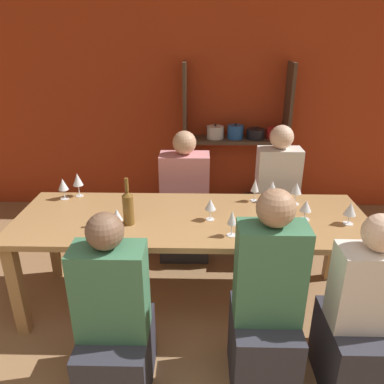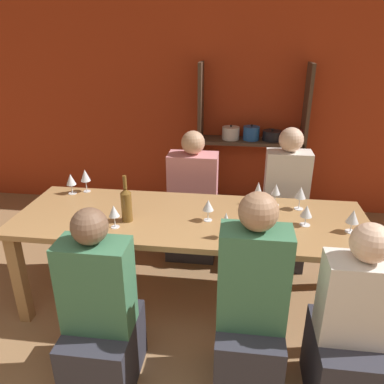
{
  "view_description": "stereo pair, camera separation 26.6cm",
  "coord_description": "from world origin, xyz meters",
  "views": [
    {
      "loc": [
        0.07,
        -0.44,
        1.95
      ],
      "look_at": [
        0.01,
        2.04,
        0.9
      ],
      "focal_mm": 35.0,
      "sensor_mm": 36.0,
      "label": 1
    },
    {
      "loc": [
        0.33,
        -0.42,
        1.95
      ],
      "look_at": [
        0.01,
        2.04,
        0.9
      ],
      "focal_mm": 35.0,
      "sensor_mm": 36.0,
      "label": 2
    }
  ],
  "objects": [
    {
      "name": "wall_back_red",
      "position": [
        0.0,
        3.83,
        1.35
      ],
      "size": [
        8.8,
        0.06,
        2.7
      ],
      "color": "#B23819",
      "rests_on": "ground_plane"
    },
    {
      "name": "shelf_unit",
      "position": [
        0.5,
        3.63,
        0.64
      ],
      "size": [
        1.15,
        0.3,
        1.69
      ],
      "color": "#4C3828",
      "rests_on": "ground_plane"
    },
    {
      "name": "dining_table",
      "position": [
        0.01,
        1.94,
        0.66
      ],
      "size": [
        2.5,
        0.85,
        0.75
      ],
      "color": "#AD7F4C",
      "rests_on": "ground_plane"
    },
    {
      "name": "wine_bottle_green",
      "position": [
        -0.41,
        1.83,
        0.88
      ],
      "size": [
        0.07,
        0.07,
        0.33
      ],
      "color": "brown",
      "rests_on": "dining_table"
    },
    {
      "name": "wine_glass_white_a",
      "position": [
        0.8,
        2.18,
        0.87
      ],
      "size": [
        0.08,
        0.08,
        0.18
      ],
      "color": "white",
      "rests_on": "dining_table"
    },
    {
      "name": "wine_glass_empty_a",
      "position": [
        1.09,
        1.86,
        0.86
      ],
      "size": [
        0.08,
        0.08,
        0.16
      ],
      "color": "white",
      "rests_on": "dining_table"
    },
    {
      "name": "wine_glass_red_a",
      "position": [
        0.5,
        2.23,
        0.87
      ],
      "size": [
        0.06,
        0.06,
        0.18
      ],
      "color": "white",
      "rests_on": "dining_table"
    },
    {
      "name": "wine_glass_red_b",
      "position": [
        -0.89,
        2.3,
        0.88
      ],
      "size": [
        0.08,
        0.08,
        0.19
      ],
      "color": "white",
      "rests_on": "dining_table"
    },
    {
      "name": "wine_glass_red_c",
      "position": [
        0.14,
        1.91,
        0.86
      ],
      "size": [
        0.08,
        0.08,
        0.16
      ],
      "color": "white",
      "rests_on": "dining_table"
    },
    {
      "name": "wine_glass_red_d",
      "position": [
        0.81,
        1.92,
        0.85
      ],
      "size": [
        0.08,
        0.08,
        0.15
      ],
      "color": "white",
      "rests_on": "dining_table"
    },
    {
      "name": "wine_glass_red_e",
      "position": [
        -1.0,
        2.24,
        0.86
      ],
      "size": [
        0.08,
        0.08,
        0.17
      ],
      "color": "white",
      "rests_on": "dining_table"
    },
    {
      "name": "wine_glass_red_f",
      "position": [
        -0.47,
        1.72,
        0.86
      ],
      "size": [
        0.07,
        0.07,
        0.16
      ],
      "color": "white",
      "rests_on": "dining_table"
    },
    {
      "name": "wine_glass_empty_b",
      "position": [
        0.28,
        1.68,
        0.87
      ],
      "size": [
        0.06,
        0.06,
        0.18
      ],
      "color": "white",
      "rests_on": "dining_table"
    },
    {
      "name": "wine_glass_red_g",
      "position": [
        0.63,
        2.22,
        0.87
      ],
      "size": [
        0.07,
        0.07,
        0.17
      ],
      "color": "white",
      "rests_on": "dining_table"
    },
    {
      "name": "person_near_a",
      "position": [
        0.44,
        1.22,
        0.47
      ],
      "size": [
        0.36,
        0.45,
        1.26
      ],
      "color": "#2D2D38",
      "rests_on": "ground_plane"
    },
    {
      "name": "person_far_a",
      "position": [
        0.76,
        2.66,
        0.46
      ],
      "size": [
        0.37,
        0.46,
        1.25
      ],
      "rotation": [
        0.0,
        0.0,
        3.14
      ],
      "color": "#2D2D38",
      "rests_on": "ground_plane"
    },
    {
      "name": "person_near_b",
      "position": [
        -0.4,
        1.18,
        0.42
      ],
      "size": [
        0.39,
        0.48,
        1.14
      ],
      "color": "#2D2D38",
      "rests_on": "ground_plane"
    },
    {
      "name": "person_far_b",
      "position": [
        -0.07,
        2.74,
        0.42
      ],
      "size": [
        0.44,
        0.56,
        1.17
      ],
      "rotation": [
        0.0,
        0.0,
        3.14
      ],
      "color": "#2D2D38",
      "rests_on": "ground_plane"
    },
    {
      "name": "person_near_c",
      "position": [
        0.98,
        1.22,
        0.42
      ],
      "size": [
        0.38,
        0.47,
        1.13
      ],
      "color": "#2D2D38",
      "rests_on": "ground_plane"
    }
  ]
}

